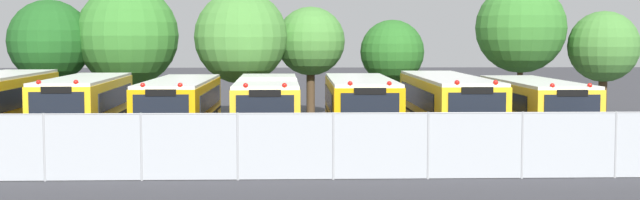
% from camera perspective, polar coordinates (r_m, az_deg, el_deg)
% --- Properties ---
extents(ground_plane, '(160.00, 160.00, 0.00)m').
position_cam_1_polar(ground_plane, '(34.90, -3.40, -2.63)').
color(ground_plane, '#38383D').
extents(school_bus_1, '(2.63, 9.48, 2.67)m').
position_cam_1_polar(school_bus_1, '(35.77, -15.45, -0.35)').
color(school_bus_1, yellow).
rests_on(school_bus_1, ground_plane).
extents(school_bus_2, '(2.55, 9.99, 2.57)m').
position_cam_1_polar(school_bus_2, '(35.25, -9.33, -0.40)').
color(school_bus_2, '#EAA80C').
rests_on(school_bus_2, ground_plane).
extents(school_bus_3, '(2.62, 10.77, 2.59)m').
position_cam_1_polar(school_bus_3, '(34.63, -3.54, -0.41)').
color(school_bus_3, yellow).
rests_on(school_bus_3, ground_plane).
extents(school_bus_4, '(2.67, 9.88, 2.62)m').
position_cam_1_polar(school_bus_4, '(34.89, 2.69, -0.35)').
color(school_bus_4, '#EAA80C').
rests_on(school_bus_4, ground_plane).
extents(school_bus_5, '(2.54, 11.69, 2.70)m').
position_cam_1_polar(school_bus_5, '(35.23, 8.50, -0.28)').
color(school_bus_5, yellow).
rests_on(school_bus_5, ground_plane).
extents(school_bus_6, '(2.61, 9.50, 2.51)m').
position_cam_1_polar(school_bus_6, '(36.32, 14.15, -0.38)').
color(school_bus_6, yellow).
rests_on(school_bus_6, ground_plane).
extents(tree_1, '(4.11, 4.11, 6.01)m').
position_cam_1_polar(tree_1, '(44.28, -17.67, 3.78)').
color(tree_1, '#4C3823').
rests_on(tree_1, ground_plane).
extents(tree_2, '(5.11, 5.11, 6.78)m').
position_cam_1_polar(tree_2, '(43.85, -12.88, 4.25)').
color(tree_2, '#4C3823').
rests_on(tree_2, ground_plane).
extents(tree_3, '(4.63, 4.63, 6.48)m').
position_cam_1_polar(tree_3, '(42.43, -5.29, 4.25)').
color(tree_3, '#4C3823').
rests_on(tree_3, ground_plane).
extents(tree_4, '(3.54, 3.54, 5.72)m').
position_cam_1_polar(tree_4, '(43.85, -0.61, 3.90)').
color(tree_4, '#4C3823').
rests_on(tree_4, ground_plane).
extents(tree_5, '(3.30, 3.30, 5.06)m').
position_cam_1_polar(tree_5, '(44.04, 4.89, 3.34)').
color(tree_5, '#4C3823').
rests_on(tree_5, ground_plane).
extents(tree_6, '(4.61, 4.61, 6.93)m').
position_cam_1_polar(tree_6, '(44.67, 13.25, 4.86)').
color(tree_6, '#4C3823').
rests_on(tree_6, ground_plane).
extents(tree_7, '(3.59, 3.59, 5.48)m').
position_cam_1_polar(tree_7, '(45.43, 18.31, 3.46)').
color(tree_7, '#4C3823').
rests_on(tree_7, ground_plane).
extents(chainlink_fence, '(27.99, 0.07, 1.98)m').
position_cam_1_polar(chainlink_fence, '(24.95, -5.53, -3.03)').
color(chainlink_fence, '#9EA0A3').
rests_on(chainlink_fence, ground_plane).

